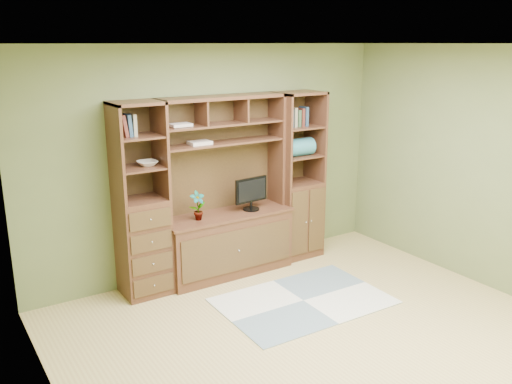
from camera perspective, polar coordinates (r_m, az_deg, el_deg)
room at (r=4.65m, az=7.48°, el=-1.04°), size 4.60×4.10×2.64m
center_hutch at (r=6.10m, az=-3.09°, el=0.38°), size 1.54×0.53×2.05m
left_tower at (r=5.73m, az=-12.00°, el=-0.95°), size 0.50×0.45×2.05m
right_tower at (r=6.68m, az=4.39°, el=1.70°), size 0.55×0.45×2.05m
rug at (r=5.79m, az=5.01°, el=-11.35°), size 1.74×1.18×0.01m
monitor at (r=6.23m, az=-0.52°, el=0.44°), size 0.45×0.23×0.53m
orchid at (r=5.93m, az=-6.15°, el=-1.44°), size 0.17×0.12×0.33m
magazines at (r=5.93m, az=-5.95°, el=5.18°), size 0.24×0.17×0.04m
bowl at (r=5.66m, az=-11.37°, el=2.99°), size 0.21×0.21×0.05m
blanket_teal at (r=6.55m, az=4.54°, el=4.73°), size 0.36×0.21×0.21m
blanket_red at (r=6.76m, az=5.10°, el=4.97°), size 0.34×0.19×0.19m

